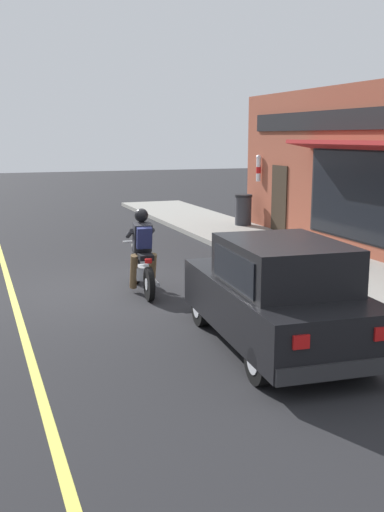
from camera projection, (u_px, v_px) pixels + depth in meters
The scene contains 7 objects.
ground_plane at pixel (109, 290), 11.67m from camera, with size 80.00×80.00×0.00m, color black.
sidewalk_curb at pixel (266, 245), 16.11m from camera, with size 2.60×22.00×0.14m, color gray.
lane_stripe at pixel (4, 266), 13.82m from camera, with size 0.12×19.80×0.01m, color #D1C64C.
storefront_building at pixel (342, 170), 15.21m from camera, with size 1.25×10.02×4.20m.
motorcycle_with_rider at pixel (142, 257), 11.46m from camera, with size 0.59×2.02×1.62m.
car_hatchback at pixel (277, 295), 8.39m from camera, with size 1.92×3.89×1.57m.
trash_bin at pixel (243, 210), 19.21m from camera, with size 0.56×0.56×0.98m.
Camera 1 is at (-2.41, -11.17, 2.96)m, focal length 42.00 mm.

